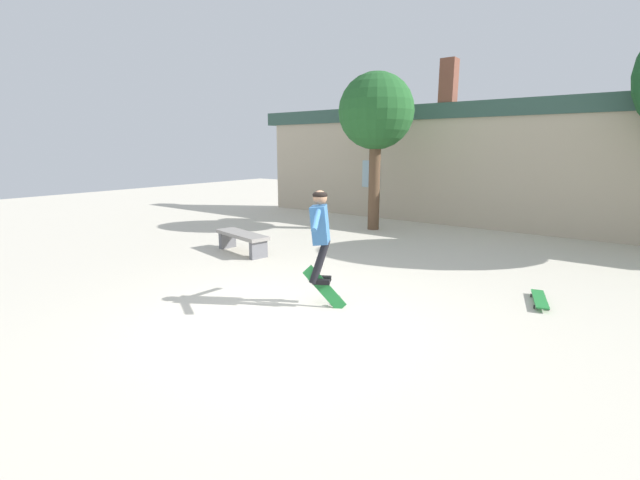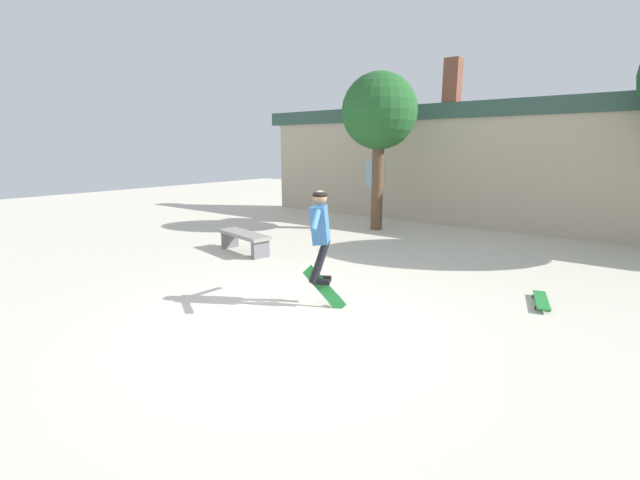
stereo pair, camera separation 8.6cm
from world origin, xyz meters
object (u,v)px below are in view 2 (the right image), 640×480
Objects in this scene: park_bench at (244,238)px; skater at (320,229)px; tree_left at (379,113)px; skateboard_resting at (541,300)px; skateboard_flipping at (324,288)px.

skater reaches higher than park_bench.
skateboard_resting is (5.12, -3.86, -3.22)m from tree_left.
skateboard_flipping is at bearing -66.57° from skateboard_resting.
skateboard_flipping is (0.09, -0.02, -0.90)m from skater.
skateboard_resting is (2.61, 2.07, -0.21)m from skateboard_flipping.
skateboard_resting is at bearing 16.33° from park_bench.
park_bench is at bearing 138.91° from skateboard_flipping.
skateboard_resting is at bearing 22.26° from skateboard_flipping.
skateboard_flipping is (3.48, -1.62, -0.05)m from park_bench.
tree_left is at bearing 83.82° from skater.
park_bench is at bearing 126.33° from skater.
skater reaches higher than skateboard_flipping.
park_bench is at bearing -102.71° from tree_left.
tree_left is 3.16× the size of skater.
tree_left reaches higher than skateboard_resting.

